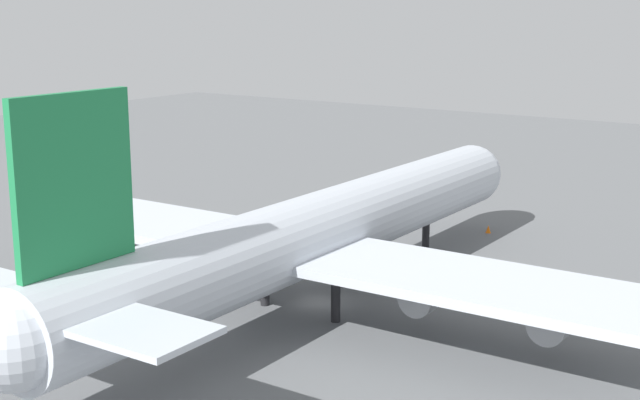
# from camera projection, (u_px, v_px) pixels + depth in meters

# --- Properties ---
(ground_plane) EXTENTS (244.33, 244.33, 0.00)m
(ground_plane) POSITION_uv_depth(u_px,v_px,m) (320.00, 303.00, 68.55)
(ground_plane) COLOR slate
(cargo_airplane) EXTENTS (61.08, 52.61, 18.28)m
(cargo_airplane) POSITION_uv_depth(u_px,v_px,m) (318.00, 233.00, 67.06)
(cargo_airplane) COLOR silver
(cargo_airplane) RESTS_ON ground_plane
(fuel_truck) EXTENTS (3.60, 5.67, 2.03)m
(fuel_truck) POSITION_uv_depth(u_px,v_px,m) (123.00, 237.00, 84.07)
(fuel_truck) COLOR silver
(fuel_truck) RESTS_ON ground_plane
(safety_cone_nose) EXTENTS (0.55, 0.55, 0.78)m
(safety_cone_nose) POSITION_uv_depth(u_px,v_px,m) (488.00, 229.00, 89.53)
(safety_cone_nose) COLOR orange
(safety_cone_nose) RESTS_ON ground_plane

